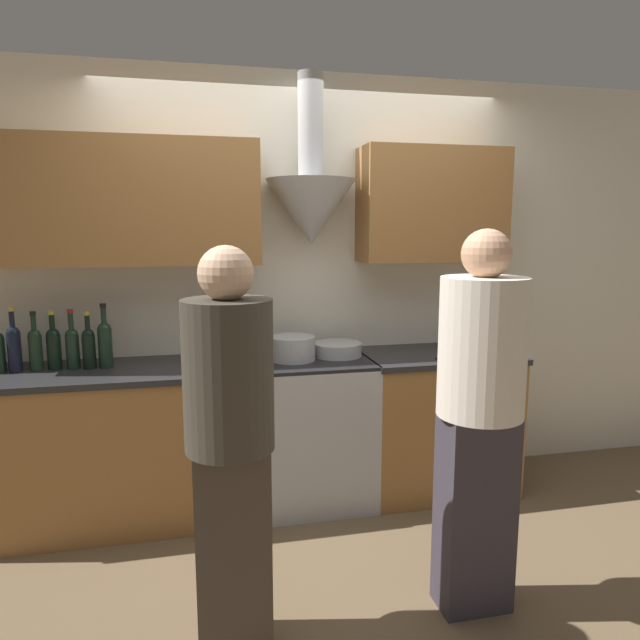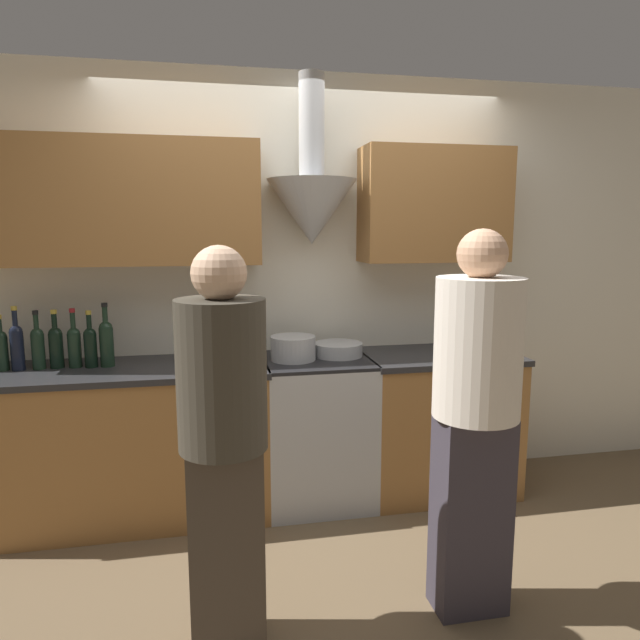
{
  "view_description": "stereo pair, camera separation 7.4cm",
  "coord_description": "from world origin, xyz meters",
  "views": [
    {
      "loc": [
        -0.71,
        -2.9,
        1.65
      ],
      "look_at": [
        0.0,
        0.25,
        1.14
      ],
      "focal_mm": 32.0,
      "sensor_mm": 36.0,
      "label": 1
    },
    {
      "loc": [
        -0.63,
        -2.92,
        1.65
      ],
      "look_at": [
        0.0,
        0.25,
        1.14
      ],
      "focal_mm": 32.0,
      "sensor_mm": 36.0,
      "label": 2
    }
  ],
  "objects": [
    {
      "name": "ground_plane",
      "position": [
        0.0,
        0.0,
        0.0
      ],
      "size": [
        12.0,
        12.0,
        0.0
      ],
      "primitive_type": "plane",
      "color": "brown"
    },
    {
      "name": "wall_back",
      "position": [
        -0.12,
        0.62,
        1.47
      ],
      "size": [
        8.4,
        0.54,
        2.6
      ],
      "color": "silver",
      "rests_on": "ground_plane"
    },
    {
      "name": "counter_left",
      "position": [
        -1.12,
        0.35,
        0.44
      ],
      "size": [
        1.62,
        0.62,
        0.89
      ],
      "color": "#9E6B38",
      "rests_on": "ground_plane"
    },
    {
      "name": "counter_right",
      "position": [
        0.78,
        0.35,
        0.44
      ],
      "size": [
        0.94,
        0.62,
        0.89
      ],
      "color": "#9E6B38",
      "rests_on": "ground_plane"
    },
    {
      "name": "stove_range",
      "position": [
        0.0,
        0.35,
        0.45
      ],
      "size": [
        0.64,
        0.6,
        0.89
      ],
      "color": "#B7BABC",
      "rests_on": "ground_plane"
    },
    {
      "name": "wine_bottle_2",
      "position": [
        -1.66,
        0.4,
        1.03
      ],
      "size": [
        0.07,
        0.07,
        0.35
      ],
      "color": "black",
      "rests_on": "counter_left"
    },
    {
      "name": "wine_bottle_3",
      "position": [
        -1.56,
        0.4,
        1.02
      ],
      "size": [
        0.07,
        0.07,
        0.33
      ],
      "color": "black",
      "rests_on": "counter_left"
    },
    {
      "name": "wine_bottle_4",
      "position": [
        -1.47,
        0.41,
        1.02
      ],
      "size": [
        0.08,
        0.08,
        0.33
      ],
      "color": "black",
      "rests_on": "counter_left"
    },
    {
      "name": "wine_bottle_5",
      "position": [
        -1.37,
        0.41,
        1.02
      ],
      "size": [
        0.07,
        0.07,
        0.33
      ],
      "color": "black",
      "rests_on": "counter_left"
    },
    {
      "name": "wine_bottle_6",
      "position": [
        -1.28,
        0.39,
        1.01
      ],
      "size": [
        0.07,
        0.07,
        0.32
      ],
      "color": "black",
      "rests_on": "counter_left"
    },
    {
      "name": "wine_bottle_7",
      "position": [
        -1.19,
        0.39,
        1.03
      ],
      "size": [
        0.08,
        0.08,
        0.36
      ],
      "color": "black",
      "rests_on": "counter_left"
    },
    {
      "name": "stock_pot",
      "position": [
        -0.14,
        0.35,
        0.96
      ],
      "size": [
        0.27,
        0.27,
        0.14
      ],
      "color": "#B7BABC",
      "rests_on": "stove_range"
    },
    {
      "name": "mixing_bowl",
      "position": [
        0.14,
        0.4,
        0.93
      ],
      "size": [
        0.3,
        0.3,
        0.08
      ],
      "color": "#B7BABC",
      "rests_on": "stove_range"
    },
    {
      "name": "orange_fruit",
      "position": [
        1.17,
        0.5,
        0.92
      ],
      "size": [
        0.07,
        0.07,
        0.07
      ],
      "color": "orange",
      "rests_on": "counter_right"
    },
    {
      "name": "chefs_knife",
      "position": [
        0.81,
        0.21,
        0.89
      ],
      "size": [
        0.24,
        0.1,
        0.01
      ],
      "rotation": [
        0.0,
        0.0,
        0.33
      ],
      "color": "silver",
      "rests_on": "counter_right"
    },
    {
      "name": "person_foreground_left",
      "position": [
        -0.59,
        -0.8,
        0.88
      ],
      "size": [
        0.34,
        0.34,
        1.6
      ],
      "color": "#473D33",
      "rests_on": "ground_plane"
    },
    {
      "name": "person_foreground_right",
      "position": [
        0.45,
        -0.8,
        0.91
      ],
      "size": [
        0.36,
        0.36,
        1.66
      ],
      "color": "#38333D",
      "rests_on": "ground_plane"
    }
  ]
}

